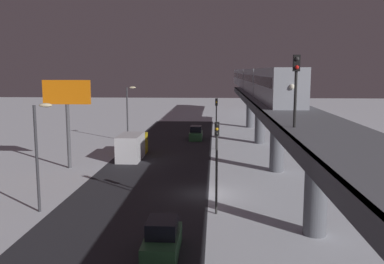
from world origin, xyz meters
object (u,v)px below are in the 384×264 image
object	(u,v)px
traffic_light_near	(217,154)
commercial_billboard	(67,101)
traffic_light_mid	(216,116)
sedan_green	(196,134)
rail_signal	(296,78)
box_truck	(132,146)
subway_train	(252,79)
sedan_green_2	(162,240)

from	to	relation	value
traffic_light_near	commercial_billboard	size ratio (longest dim) A/B	0.72
traffic_light_mid	sedan_green	bearing A→B (deg)	-68.49
rail_signal	traffic_light_near	distance (m)	8.10
traffic_light_mid	commercial_billboard	xyz separation A→B (m)	(14.90, 11.19, 2.63)
box_truck	commercial_billboard	world-z (taller)	commercial_billboard
rail_signal	commercial_billboard	size ratio (longest dim) A/B	0.45
sedan_green	traffic_light_near	xyz separation A→B (m)	(-2.90, 31.64, 3.40)
subway_train	rail_signal	size ratio (longest dim) A/B	18.52
sedan_green_2	traffic_light_mid	bearing A→B (deg)	84.65
traffic_light_mid	subway_train	bearing A→B (deg)	-107.78
sedan_green_2	commercial_billboard	world-z (taller)	commercial_billboard
sedan_green	commercial_billboard	bearing A→B (deg)	-122.91
subway_train	traffic_light_near	distance (m)	43.43
box_truck	rail_signal	bearing A→B (deg)	121.05
sedan_green_2	commercial_billboard	distance (m)	23.89
sedan_green_2	traffic_light_mid	xyz separation A→B (m)	(-2.90, -30.94, 3.40)
sedan_green	traffic_light_near	world-z (taller)	traffic_light_near
box_truck	traffic_light_mid	xyz separation A→B (m)	(-9.50, -5.82, 2.85)
commercial_billboard	traffic_light_near	bearing A→B (deg)	138.69
subway_train	sedan_green	distance (m)	16.17
commercial_billboard	subway_train	bearing A→B (deg)	-125.05
rail_signal	sedan_green	world-z (taller)	rail_signal
sedan_green_2	rail_signal	bearing A→B (deg)	16.95
box_truck	subway_train	bearing A→B (deg)	-122.38
rail_signal	commercial_billboard	xyz separation A→B (m)	(19.20, -17.56, -2.58)
traffic_light_near	rail_signal	bearing A→B (deg)	133.93
box_truck	traffic_light_near	xyz separation A→B (m)	(-9.50, 18.46, 2.85)
sedan_green_2	box_truck	bearing A→B (deg)	104.72
subway_train	box_truck	bearing A→B (deg)	57.62
box_truck	sedan_green_2	bearing A→B (deg)	104.72
rail_signal	traffic_light_mid	xyz separation A→B (m)	(4.30, -28.75, -5.21)
sedan_green	rail_signal	bearing A→B (deg)	-78.72
sedan_green_2	traffic_light_mid	size ratio (longest dim) A/B	0.65
rail_signal	sedan_green_2	bearing A→B (deg)	16.95
sedan_green	sedan_green_2	distance (m)	38.30
rail_signal	traffic_light_mid	distance (m)	29.53
sedan_green_2	traffic_light_near	size ratio (longest dim) A/B	0.65
subway_train	traffic_light_near	bearing A→B (deg)	82.10
sedan_green	commercial_billboard	distance (m)	22.90
subway_train	traffic_light_near	world-z (taller)	subway_train
sedan_green	box_truck	world-z (taller)	box_truck
commercial_billboard	rail_signal	bearing A→B (deg)	137.56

